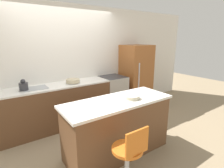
{
  "coord_description": "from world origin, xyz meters",
  "views": [
    {
      "loc": [
        -1.37,
        -3.19,
        1.87
      ],
      "look_at": [
        0.57,
        -0.4,
        0.98
      ],
      "focal_mm": 28.0,
      "sensor_mm": 36.0,
      "label": 1
    }
  ],
  "objects_px": {
    "stool_chair": "(129,160)",
    "mixing_bowl": "(73,81)",
    "oven_range": "(113,94)",
    "kettle": "(23,86)",
    "refrigerator": "(136,76)"
  },
  "relations": [
    {
      "from": "kettle",
      "to": "mixing_bowl",
      "type": "relative_size",
      "value": 0.72
    },
    {
      "from": "mixing_bowl",
      "to": "kettle",
      "type": "bearing_deg",
      "value": 180.0
    },
    {
      "from": "oven_range",
      "to": "stool_chair",
      "type": "distance_m",
      "value": 2.49
    },
    {
      "from": "oven_range",
      "to": "kettle",
      "type": "distance_m",
      "value": 2.11
    },
    {
      "from": "stool_chair",
      "to": "mixing_bowl",
      "type": "relative_size",
      "value": 3.12
    },
    {
      "from": "stool_chair",
      "to": "kettle",
      "type": "xyz_separation_m",
      "value": [
        -0.77,
        2.11,
        0.58
      ]
    },
    {
      "from": "refrigerator",
      "to": "kettle",
      "type": "relative_size",
      "value": 8.1
    },
    {
      "from": "refrigerator",
      "to": "mixing_bowl",
      "type": "xyz_separation_m",
      "value": [
        -1.84,
        -0.01,
        0.13
      ]
    },
    {
      "from": "kettle",
      "to": "refrigerator",
      "type": "bearing_deg",
      "value": 0.29
    },
    {
      "from": "stool_chair",
      "to": "kettle",
      "type": "bearing_deg",
      "value": 110.14
    },
    {
      "from": "kettle",
      "to": "mixing_bowl",
      "type": "height_order",
      "value": "kettle"
    },
    {
      "from": "kettle",
      "to": "mixing_bowl",
      "type": "bearing_deg",
      "value": -0.0
    },
    {
      "from": "oven_range",
      "to": "refrigerator",
      "type": "bearing_deg",
      "value": -1.29
    },
    {
      "from": "stool_chair",
      "to": "refrigerator",
      "type": "bearing_deg",
      "value": 46.2
    },
    {
      "from": "oven_range",
      "to": "stool_chair",
      "type": "relative_size",
      "value": 1.04
    }
  ]
}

